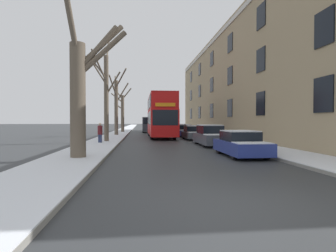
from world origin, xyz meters
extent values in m
plane|color=#303335|center=(0.00, 0.00, 0.00)|extent=(320.00, 320.00, 0.00)
cube|color=gray|center=(-5.40, 53.00, 0.07)|extent=(2.89, 130.00, 0.13)
cube|color=silver|center=(-5.40, 53.00, 0.15)|extent=(2.86, 130.00, 0.03)
cube|color=gray|center=(5.40, 53.00, 0.07)|extent=(2.89, 130.00, 0.13)
cube|color=silver|center=(5.40, 53.00, 0.15)|extent=(2.86, 130.00, 0.03)
cube|color=tan|center=(11.34, 24.06, 6.22)|extent=(9.00, 47.09, 12.45)
cube|color=black|center=(6.81, 6.80, 3.15)|extent=(0.08, 1.40, 1.80)
cube|color=black|center=(6.81, 13.70, 3.15)|extent=(0.08, 1.40, 1.80)
cube|color=black|center=(6.81, 20.61, 3.15)|extent=(0.08, 1.40, 1.80)
cube|color=black|center=(6.81, 27.52, 3.15)|extent=(0.08, 1.40, 1.80)
cube|color=black|center=(6.81, 34.42, 3.15)|extent=(0.08, 1.40, 1.80)
cube|color=black|center=(6.81, 41.33, 3.15)|extent=(0.08, 1.40, 1.80)
cube|color=black|center=(6.81, 6.80, 6.47)|extent=(0.08, 1.40, 1.80)
cube|color=black|center=(6.81, 13.70, 6.47)|extent=(0.08, 1.40, 1.80)
cube|color=black|center=(6.81, 20.61, 6.47)|extent=(0.08, 1.40, 1.80)
cube|color=black|center=(6.81, 27.52, 6.47)|extent=(0.08, 1.40, 1.80)
cube|color=black|center=(6.81, 34.42, 6.47)|extent=(0.08, 1.40, 1.80)
cube|color=black|center=(6.81, 41.33, 6.47)|extent=(0.08, 1.40, 1.80)
cube|color=black|center=(6.81, 13.70, 9.79)|extent=(0.08, 1.40, 1.80)
cube|color=black|center=(6.81, 20.61, 9.79)|extent=(0.08, 1.40, 1.80)
cube|color=black|center=(6.81, 27.52, 9.79)|extent=(0.08, 1.40, 1.80)
cube|color=black|center=(6.81, 34.42, 9.79)|extent=(0.08, 1.40, 1.80)
cube|color=black|center=(6.81, 41.33, 9.79)|extent=(0.08, 1.40, 1.80)
cube|color=beige|center=(6.80, 24.06, 11.93)|extent=(0.12, 46.15, 0.44)
cylinder|color=brown|center=(-5.18, 7.01, 2.70)|extent=(0.70, 0.70, 5.41)
cylinder|color=brown|center=(-4.21, 7.36, 5.38)|extent=(2.20, 0.99, 2.36)
cylinder|color=brown|center=(-4.31, 7.17, 5.22)|extent=(1.97, 0.59, 2.37)
cylinder|color=brown|center=(-5.30, 6.34, 6.14)|extent=(0.51, 1.61, 2.96)
cylinder|color=brown|center=(-4.11, 7.14, 4.98)|extent=(2.35, 0.50, 2.31)
cylinder|color=brown|center=(-5.13, 16.78, 3.63)|extent=(0.38, 0.38, 7.26)
cylinder|color=brown|center=(-5.98, 17.26, 6.19)|extent=(1.84, 1.13, 2.71)
cylinder|color=brown|center=(-4.56, 16.70, 4.95)|extent=(1.27, 0.30, 1.98)
cylinder|color=brown|center=(-5.14, 17.90, 7.94)|extent=(0.15, 2.36, 2.75)
cylinder|color=brown|center=(-5.57, 15.89, 6.21)|extent=(1.02, 1.91, 2.27)
cylinder|color=brown|center=(-5.77, 16.78, 6.21)|extent=(1.37, 0.14, 1.72)
cylinder|color=brown|center=(-5.24, 26.92, 3.37)|extent=(0.45, 0.45, 6.74)
cylinder|color=brown|center=(-5.36, 27.62, 6.46)|extent=(0.42, 1.56, 2.15)
cylinder|color=brown|center=(-4.52, 27.01, 5.28)|extent=(1.59, 0.35, 2.49)
cylinder|color=brown|center=(-5.52, 25.78, 5.97)|extent=(0.74, 2.42, 2.18)
cylinder|color=brown|center=(-4.57, 25.70, 6.86)|extent=(1.52, 2.59, 1.93)
cylinder|color=brown|center=(-5.08, 35.74, 2.91)|extent=(0.50, 0.50, 5.82)
cylinder|color=brown|center=(-4.42, 35.80, 6.09)|extent=(1.47, 0.29, 1.81)
cylinder|color=brown|center=(-5.63, 36.03, 5.95)|extent=(1.31, 0.78, 1.59)
cylinder|color=brown|center=(-5.70, 35.96, 4.11)|extent=(1.40, 0.62, 1.05)
cylinder|color=brown|center=(-6.00, 36.55, 5.49)|extent=(2.03, 1.80, 1.63)
cube|color=red|center=(-0.07, 23.76, 1.63)|extent=(2.60, 11.31, 2.58)
cube|color=red|center=(-0.07, 23.76, 3.69)|extent=(2.54, 11.09, 1.54)
cube|color=#B31212|center=(-0.07, 23.76, 4.52)|extent=(2.54, 11.09, 0.12)
cube|color=black|center=(-0.07, 23.76, 2.13)|extent=(2.63, 9.96, 1.34)
cube|color=black|center=(-0.07, 23.76, 3.77)|extent=(2.63, 9.96, 1.17)
cube|color=black|center=(-0.07, 18.13, 2.13)|extent=(2.34, 0.06, 1.41)
cube|color=orange|center=(-0.07, 18.12, 3.31)|extent=(1.82, 0.05, 0.32)
cylinder|color=black|center=(-1.19, 20.37, 0.52)|extent=(0.30, 1.05, 1.05)
cylinder|color=black|center=(1.06, 20.37, 0.52)|extent=(0.30, 1.05, 1.05)
cylinder|color=black|center=(-1.19, 26.93, 0.52)|extent=(0.30, 1.05, 1.05)
cylinder|color=black|center=(1.06, 26.93, 0.52)|extent=(0.30, 1.05, 1.05)
cube|color=navy|center=(2.89, 7.68, 0.48)|extent=(1.84, 3.96, 0.61)
cube|color=black|center=(2.89, 7.84, 1.03)|extent=(1.58, 1.98, 0.49)
cube|color=silver|center=(2.89, 7.84, 1.30)|extent=(1.54, 1.88, 0.05)
cube|color=silver|center=(2.89, 6.27, 0.81)|extent=(1.65, 1.03, 0.04)
cylinder|color=black|center=(2.08, 6.49, 0.31)|extent=(0.20, 0.63, 0.63)
cylinder|color=black|center=(3.70, 6.49, 0.31)|extent=(0.20, 0.63, 0.63)
cylinder|color=black|center=(2.08, 8.87, 0.31)|extent=(0.20, 0.63, 0.63)
cylinder|color=black|center=(3.70, 8.87, 0.31)|extent=(0.20, 0.63, 0.63)
cube|color=#474C56|center=(2.89, 13.63, 0.52)|extent=(1.78, 4.57, 0.70)
cube|color=black|center=(2.89, 13.81, 1.18)|extent=(1.53, 2.28, 0.61)
cube|color=silver|center=(2.89, 13.81, 1.52)|extent=(1.49, 2.17, 0.07)
cube|color=silver|center=(2.89, 12.01, 0.90)|extent=(1.60, 1.19, 0.05)
cylinder|color=black|center=(2.11, 12.26, 0.32)|extent=(0.20, 0.64, 0.64)
cylinder|color=black|center=(3.67, 12.26, 0.32)|extent=(0.20, 0.64, 0.64)
cylinder|color=black|center=(2.11, 15.00, 0.32)|extent=(0.20, 0.64, 0.64)
cylinder|color=black|center=(3.67, 15.00, 0.32)|extent=(0.20, 0.64, 0.64)
cube|color=#474C56|center=(2.89, 20.07, 0.45)|extent=(1.76, 3.97, 0.56)
cube|color=black|center=(2.89, 20.23, 1.02)|extent=(1.51, 1.99, 0.58)
cube|color=silver|center=(2.89, 20.23, 1.35)|extent=(1.48, 1.89, 0.09)
cube|color=silver|center=(2.89, 18.66, 0.77)|extent=(1.58, 1.04, 0.07)
cylinder|color=black|center=(2.12, 18.88, 0.34)|extent=(0.20, 0.68, 0.68)
cylinder|color=black|center=(3.66, 18.88, 0.34)|extent=(0.20, 0.68, 0.68)
cylinder|color=black|center=(2.12, 21.27, 0.34)|extent=(0.20, 0.68, 0.68)
cylinder|color=black|center=(3.66, 21.27, 0.34)|extent=(0.20, 0.68, 0.68)
cube|color=navy|center=(2.89, 25.68, 0.46)|extent=(1.73, 4.54, 0.58)
cube|color=black|center=(2.89, 25.86, 1.04)|extent=(1.49, 2.27, 0.59)
cube|color=silver|center=(2.89, 25.86, 1.38)|extent=(1.45, 2.15, 0.09)
cube|color=silver|center=(2.89, 24.07, 0.79)|extent=(1.56, 1.18, 0.08)
cylinder|color=black|center=(2.13, 24.32, 0.33)|extent=(0.20, 0.66, 0.66)
cylinder|color=black|center=(3.64, 24.32, 0.33)|extent=(0.20, 0.66, 0.66)
cylinder|color=black|center=(2.13, 27.04, 0.33)|extent=(0.20, 0.66, 0.66)
cylinder|color=black|center=(3.64, 27.04, 0.33)|extent=(0.20, 0.66, 0.66)
cube|color=#333842|center=(-1.01, 36.81, 1.32)|extent=(1.99, 5.33, 2.20)
cube|color=black|center=(-1.01, 34.17, 1.84)|extent=(1.75, 0.06, 0.97)
cylinder|color=black|center=(-1.88, 35.11, 0.34)|extent=(0.22, 0.68, 0.68)
cylinder|color=black|center=(-0.13, 35.11, 0.34)|extent=(0.22, 0.68, 0.68)
cylinder|color=black|center=(-1.88, 38.52, 0.34)|extent=(0.22, 0.68, 0.68)
cylinder|color=black|center=(-0.13, 38.52, 0.34)|extent=(0.22, 0.68, 0.68)
cylinder|color=navy|center=(-5.36, 15.19, 0.39)|extent=(0.17, 0.17, 0.78)
cylinder|color=navy|center=(-5.49, 15.28, 0.39)|extent=(0.17, 0.17, 0.78)
cylinder|color=#59191E|center=(-5.43, 15.23, 1.12)|extent=(0.37, 0.37, 0.68)
sphere|color=beige|center=(-5.43, 15.23, 1.57)|extent=(0.22, 0.22, 0.22)
camera|label=1|loc=(-2.30, -5.45, 1.83)|focal=28.00mm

